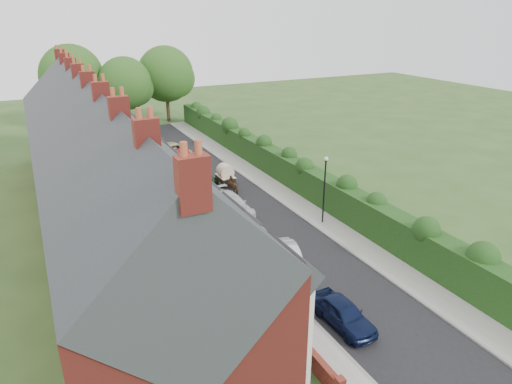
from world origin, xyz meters
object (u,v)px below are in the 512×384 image
car_silver_a (286,260)px  car_green (200,176)px  car_silver_b (238,226)px  horse (234,186)px  car_navy (343,313)px  car_red (182,158)px  lamppost (325,182)px  horse_cart (225,174)px  car_black (145,131)px  car_grey (142,136)px  car_beige (173,151)px  car_white (230,205)px

car_silver_a → car_green: car_silver_a is taller
car_silver_b → horse: 7.79m
car_navy → car_red: bearing=86.5°
lamppost → horse_cart: 10.88m
car_red → horse_cart: size_ratio=1.54×
car_red → car_silver_a: bearing=-85.1°
car_navy → car_green: car_green is taller
car_green → car_red: 5.82m
car_green → car_black: size_ratio=1.05×
car_grey → car_beige: bearing=-74.6°
car_navy → car_silver_b: size_ratio=0.78×
car_green → car_red: bearing=76.7°
car_red → car_beige: size_ratio=0.85×
car_black → horse_cart: horse_cart is taller
car_green → horse: horse is taller
car_navy → car_green: bearing=86.7°
car_navy → car_red: 27.98m
car_beige → car_black: (-0.53, 10.37, -0.05)m
car_green → car_red: size_ratio=0.93×
car_navy → car_silver_a: bearing=88.5°
lamppost → car_red: lamppost is taller
car_red → car_white: bearing=-84.8°
lamppost → car_beige: (-5.00, 20.63, -2.56)m
car_white → horse_cart: (1.93, 5.51, 0.45)m
lamppost → car_red: (-5.00, 17.77, -2.55)m
car_silver_a → car_navy: bearing=-75.1°
car_silver_b → car_beige: car_beige is taller
car_silver_b → car_beige: size_ratio=0.95×
car_navy → horse_cart: size_ratio=1.34×
car_navy → car_green: size_ratio=0.93×
lamppost → car_grey: bearing=102.6°
car_grey → car_red: bearing=-77.2°
car_green → car_silver_b: bearing=-107.3°
car_beige → lamppost: bearing=-90.4°
car_silver_a → car_silver_b: car_silver_a is taller
horse → car_black: bearing=-92.4°
car_navy → car_silver_a: 5.60m
car_silver_b → car_grey: car_silver_b is taller
lamppost → car_green: bearing=113.6°
car_black → horse: horse is taller
car_green → horse_cart: horse_cart is taller
car_beige → horse_cart: bearing=-95.8°
car_green → car_white: bearing=-102.5°
car_red → horse: size_ratio=2.62×
car_white → car_green: car_white is taller
car_beige → car_silver_b: bearing=-108.1°
car_grey → horse: size_ratio=2.54×
car_grey → horse: (2.93, -20.37, 0.09)m
car_silver_b → car_grey: size_ratio=1.15×
car_beige → car_grey: (-1.40, 7.97, -0.10)m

